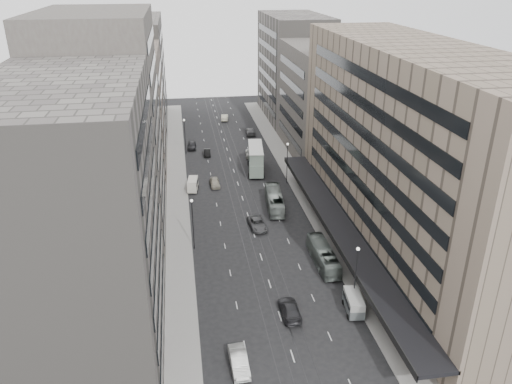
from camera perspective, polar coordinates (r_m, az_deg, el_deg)
ground at (r=68.05m, az=1.73°, el=-10.92°), size 220.00×220.00×0.00m
sidewalk_right at (r=102.61m, az=4.48°, el=1.74°), size 4.00×125.00×0.15m
sidewalk_left at (r=100.08m, az=-9.02°, el=0.91°), size 4.00×125.00×0.15m
department_store at (r=74.44m, az=17.20°, el=4.12°), size 19.20×60.00×30.00m
building_right_mid at (r=114.64m, az=7.71°, el=10.29°), size 15.00×28.00×24.00m
building_right_far at (r=142.61m, az=4.33°, el=13.98°), size 15.00×32.00×28.00m
building_left_a at (r=53.61m, az=-19.64°, el=-4.09°), size 15.00×28.00×30.00m
building_left_b at (r=77.65m, az=-16.72°, el=6.60°), size 15.00×26.00×34.00m
building_left_c at (r=104.66m, az=-14.79°, el=8.66°), size 15.00×28.00×25.00m
building_left_d at (r=136.41m, az=-13.73°, el=12.91°), size 15.00×38.00×28.00m
lamp_right_near at (r=63.48m, az=11.37°, el=-8.65°), size 0.44×0.44×8.32m
lamp_right_far at (r=97.99m, az=3.59°, el=3.89°), size 0.44×0.44×8.32m
lamp_left_near at (r=74.78m, az=-7.26°, el=-3.00°), size 0.44×0.44×8.32m
lamp_left_far at (r=114.77m, az=-8.15°, el=6.75°), size 0.44×0.44×8.32m
bus_near at (r=72.85m, az=7.70°, el=-7.22°), size 2.43×10.25×2.85m
bus_far at (r=88.68m, az=2.12°, el=-0.92°), size 3.60×11.13×3.05m
double_decker at (r=104.00m, az=-0.04°, el=3.87°), size 4.15×10.49×5.59m
vw_microbus at (r=64.36m, az=11.11°, el=-12.30°), size 2.44×4.63×2.40m
panel_van at (r=96.26m, az=-7.24°, el=0.88°), size 2.35×4.12×2.47m
sedan_1 at (r=56.20m, az=-1.96°, el=-18.77°), size 1.97×5.16×1.68m
sedan_2 at (r=82.20m, az=0.16°, el=-3.63°), size 2.94×5.66×1.52m
sedan_3 at (r=63.17m, az=3.90°, el=-13.23°), size 2.34×5.58×1.61m
sedan_4 at (r=98.09m, az=-4.73°, el=1.09°), size 1.91×4.58×1.55m
sedan_5 at (r=114.81m, az=-5.61°, el=4.52°), size 1.68×4.30×1.39m
sedan_6 at (r=113.76m, az=-0.54°, el=4.49°), size 3.13×5.82×1.55m
sedan_7 at (r=129.35m, az=-0.65°, el=6.96°), size 2.58×5.71×1.62m
sedan_8 at (r=119.61m, az=-7.34°, el=5.32°), size 2.30×5.04×1.67m
sedan_9 at (r=142.24m, az=-3.60°, el=8.53°), size 2.47×5.34×1.70m
pedestrian at (r=64.33m, az=12.16°, el=-12.81°), size 0.69×0.54×1.68m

